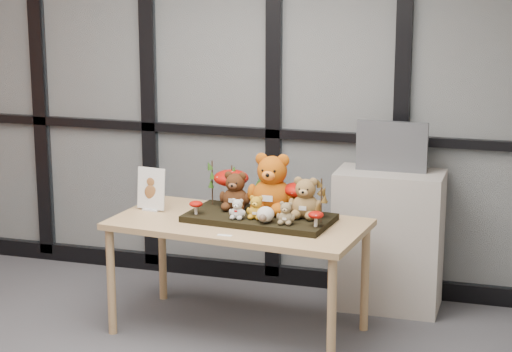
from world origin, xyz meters
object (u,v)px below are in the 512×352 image
(diorama_tray, at_px, (259,218))
(bear_white_bow, at_px, (237,208))
(mushroom_front_right, at_px, (316,218))
(mushroom_front_left, at_px, (196,207))
(monitor, at_px, (392,147))
(bear_tan_back, at_px, (306,195))
(mushroom_back_left, at_px, (231,186))
(bear_pooh_yellow, at_px, (272,180))
(bear_brown_medium, at_px, (235,189))
(display_table, at_px, (238,232))
(mushroom_back_right, at_px, (299,197))
(sign_holder, at_px, (151,191))
(bear_small_yellow, at_px, (256,206))
(bear_beige_small, at_px, (286,212))
(cabinet, at_px, (388,240))
(plush_cream_hedgehog, at_px, (265,214))

(diorama_tray, distance_m, bear_white_bow, 0.17)
(mushroom_front_right, bearing_deg, mushroom_front_left, 176.42)
(monitor, bearing_deg, bear_tan_back, -122.27)
(bear_tan_back, bearing_deg, mushroom_back_left, 169.58)
(bear_white_bow, bearing_deg, bear_pooh_yellow, 59.01)
(bear_brown_medium, bearing_deg, display_table, -58.92)
(bear_pooh_yellow, bearing_deg, mushroom_back_left, 168.59)
(bear_tan_back, xyz_separation_m, monitor, (0.39, 0.62, 0.19))
(mushroom_front_left, bearing_deg, monitor, 36.12)
(mushroom_back_right, xyz_separation_m, sign_holder, (-0.91, -0.07, -0.02))
(bear_white_bow, height_order, monitor, monitor)
(bear_small_yellow, xyz_separation_m, monitor, (0.66, 0.73, 0.25))
(bear_brown_medium, height_order, bear_beige_small, bear_brown_medium)
(display_table, xyz_separation_m, bear_tan_back, (0.39, 0.07, 0.24))
(sign_holder, bearing_deg, cabinet, 30.92)
(bear_beige_small, xyz_separation_m, monitor, (0.47, 0.79, 0.25))
(diorama_tray, distance_m, bear_small_yellow, 0.12)
(diorama_tray, xyz_separation_m, mushroom_back_right, (0.21, 0.10, 0.12))
(cabinet, bearing_deg, bear_white_bow, -135.44)
(bear_tan_back, xyz_separation_m, mushroom_front_right, (0.10, -0.17, -0.08))
(bear_small_yellow, bearing_deg, monitor, 53.67)
(bear_pooh_yellow, relative_size, sign_holder, 1.47)
(cabinet, bearing_deg, bear_small_yellow, -132.78)
(bear_tan_back, height_order, cabinet, bear_tan_back)
(bear_tan_back, bearing_deg, bear_pooh_yellow, 170.89)
(diorama_tray, bearing_deg, bear_pooh_yellow, 64.18)
(plush_cream_hedgehog, bearing_deg, bear_small_yellow, 145.99)
(display_table, distance_m, bear_pooh_yellow, 0.37)
(mushroom_back_left, height_order, mushroom_front_right, mushroom_back_left)
(plush_cream_hedgehog, distance_m, mushroom_front_right, 0.29)
(bear_pooh_yellow, height_order, bear_white_bow, bear_pooh_yellow)
(bear_tan_back, relative_size, mushroom_front_right, 2.69)
(bear_small_yellow, bearing_deg, mushroom_front_right, -3.93)
(bear_white_bow, bearing_deg, diorama_tray, 55.53)
(display_table, relative_size, mushroom_back_right, 7.49)
(cabinet, bearing_deg, bear_pooh_yellow, -138.11)
(bear_white_bow, relative_size, mushroom_back_right, 0.64)
(bear_beige_small, height_order, monitor, monitor)
(display_table, relative_size, cabinet, 1.72)
(sign_holder, bearing_deg, mushroom_back_right, 11.33)
(bear_brown_medium, distance_m, mushroom_front_right, 0.59)
(bear_white_bow, relative_size, bear_beige_small, 0.92)
(bear_tan_back, distance_m, sign_holder, 0.97)
(mushroom_front_right, bearing_deg, diorama_tray, 159.32)
(bear_pooh_yellow, xyz_separation_m, bear_white_bow, (-0.15, -0.20, -0.13))
(plush_cream_hedgehog, xyz_separation_m, sign_holder, (-0.78, 0.17, 0.03))
(diorama_tray, bearing_deg, mushroom_back_right, 30.95)
(bear_small_yellow, bearing_deg, mushroom_back_left, 138.92)
(bear_small_yellow, bearing_deg, plush_cream_hedgehog, -34.01)
(mushroom_back_left, bearing_deg, cabinet, 27.19)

